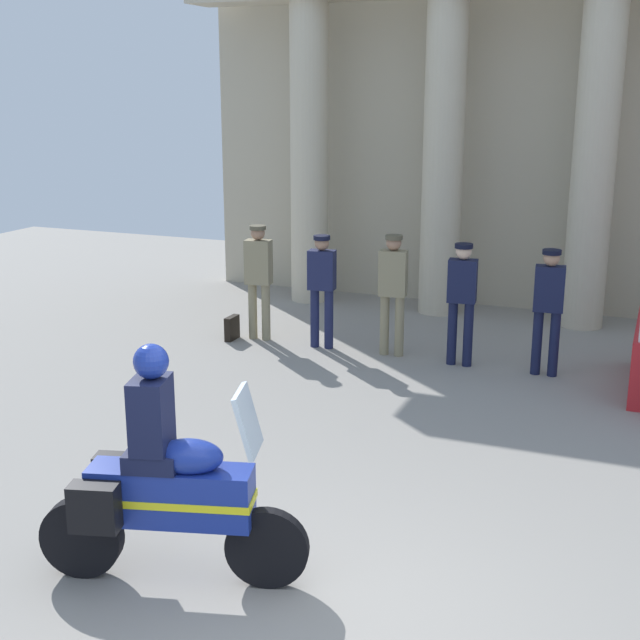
{
  "coord_description": "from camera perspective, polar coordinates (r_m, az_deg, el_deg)",
  "views": [
    {
      "loc": [
        2.1,
        -4.77,
        3.68
      ],
      "look_at": [
        -1.18,
        3.33,
        1.31
      ],
      "focal_mm": 48.32,
      "sensor_mm": 36.0,
      "label": 1
    }
  ],
  "objects": [
    {
      "name": "officer_in_row_0",
      "position": [
        12.82,
        -4.09,
        3.12
      ],
      "size": [
        0.4,
        0.26,
        1.73
      ],
      "rotation": [
        0.0,
        0.0,
        3.25
      ],
      "color": "#847A5B",
      "rests_on": "ground_plane"
    },
    {
      "name": "officer_in_row_3",
      "position": [
        11.71,
        9.37,
        1.7
      ],
      "size": [
        0.4,
        0.26,
        1.69
      ],
      "rotation": [
        0.0,
        0.0,
        3.25
      ],
      "color": "#141938",
      "rests_on": "ground_plane"
    },
    {
      "name": "officer_in_row_1",
      "position": [
        12.37,
        0.12,
        2.53
      ],
      "size": [
        0.4,
        0.26,
        1.66
      ],
      "rotation": [
        0.0,
        0.0,
        3.25
      ],
      "color": "#191E42",
      "rests_on": "ground_plane"
    },
    {
      "name": "briefcase_on_ground",
      "position": [
        13.03,
        -5.85,
        -0.53
      ],
      "size": [
        0.1,
        0.32,
        0.36
      ],
      "primitive_type": "cube",
      "color": "black",
      "rests_on": "ground_plane"
    },
    {
      "name": "motorcycle_with_rider",
      "position": [
        6.68,
        -10.46,
        -10.71
      ],
      "size": [
        2.04,
        0.9,
        1.9
      ],
      "rotation": [
        0.0,
        0.0,
        0.27
      ],
      "color": "black",
      "rests_on": "ground_plane"
    },
    {
      "name": "colonnade_backdrop",
      "position": [
        14.59,
        13.35,
        12.64
      ],
      "size": [
        11.27,
        1.51,
        5.77
      ],
      "color": "#B6AB91",
      "rests_on": "ground_plane"
    },
    {
      "name": "officer_in_row_2",
      "position": [
        12.04,
        4.84,
        2.31
      ],
      "size": [
        0.4,
        0.26,
        1.72
      ],
      "rotation": [
        0.0,
        0.0,
        3.25
      ],
      "color": "#847A5B",
      "rests_on": "ground_plane"
    },
    {
      "name": "officer_in_row_4",
      "position": [
        11.54,
        14.89,
        1.16
      ],
      "size": [
        0.4,
        0.26,
        1.68
      ],
      "rotation": [
        0.0,
        0.0,
        3.25
      ],
      "color": "#141938",
      "rests_on": "ground_plane"
    },
    {
      "name": "ground_plane",
      "position": [
        6.38,
        -1.49,
        -20.08
      ],
      "size": [
        28.0,
        28.0,
        0.0
      ],
      "primitive_type": "plane",
      "color": "gray"
    }
  ]
}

